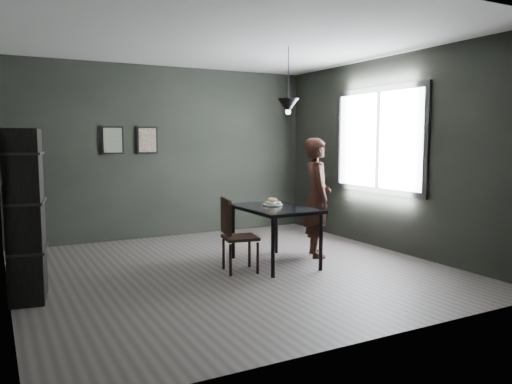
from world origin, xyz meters
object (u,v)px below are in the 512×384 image
woman (317,197)px  pendant_lamp (288,106)px  white_plate (273,205)px  wood_chair (234,230)px  shelf_unit (25,215)px  cafe_table (275,213)px

woman → pendant_lamp: pendant_lamp is taller
pendant_lamp → white_plate: bearing=175.0°
wood_chair → pendant_lamp: size_ratio=1.05×
woman → wood_chair: woman is taller
wood_chair → woman: bearing=19.8°
white_plate → shelf_unit: bearing=-176.3°
white_plate → shelf_unit: (-2.95, -0.19, 0.10)m
wood_chair → shelf_unit: 2.31m
woman → shelf_unit: size_ratio=0.95×
white_plate → pendant_lamp: size_ratio=0.27×
white_plate → wood_chair: (-0.67, -0.22, -0.24)m
woman → shelf_unit: bearing=115.0°
woman → shelf_unit: (-3.66, -0.20, 0.04)m
cafe_table → white_plate: (0.03, 0.12, 0.08)m
cafe_table → woman: (0.74, 0.13, 0.15)m
cafe_table → shelf_unit: size_ratio=0.70×
woman → pendant_lamp: 1.33m
white_plate → wood_chair: bearing=-161.8°
wood_chair → shelf_unit: size_ratio=0.53×
white_plate → woman: woman is taller
white_plate → pendant_lamp: (0.22, -0.02, 1.29)m
cafe_table → pendant_lamp: size_ratio=1.39×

